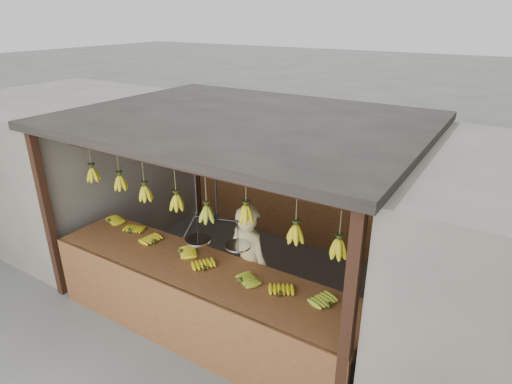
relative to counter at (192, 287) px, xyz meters
The scene contains 8 objects.
ground 1.43m from the counter, 95.33° to the left, with size 80.00×80.00×0.00m, color #5B5B57.
stall 2.00m from the counter, 94.21° to the left, with size 4.30×3.30×2.40m.
neighbor_left 3.94m from the counter, 161.67° to the left, with size 3.00×3.00×2.30m, color slate.
counter is the anchor object (origin of this frame).
hanging_bananas 1.53m from the counter, 95.28° to the left, with size 3.56×2.25×0.39m.
balance_scale 0.63m from the counter, 48.66° to the left, with size 0.72×0.40×0.78m.
vendor 0.72m from the counter, 61.11° to the left, with size 0.57×0.37×1.56m, color beige.
bag_bundles 3.17m from the counter, 54.74° to the left, with size 0.08×0.26×1.20m.
Camera 1 is at (2.83, -4.24, 3.56)m, focal length 30.00 mm.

